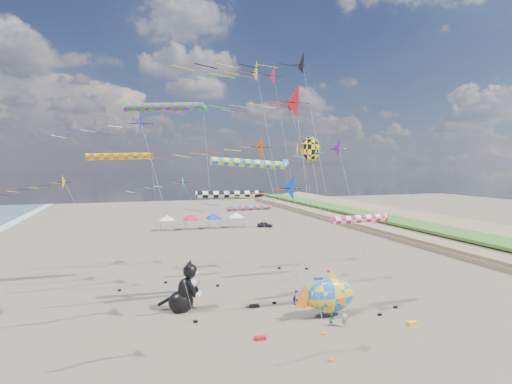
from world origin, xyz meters
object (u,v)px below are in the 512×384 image
object	(u,v)px
person_adult	(344,318)
parked_car	(265,225)
fish_inflatable	(330,296)
child_green	(332,320)
cat_inflatable	(184,286)
child_blue	(294,300)

from	to	relation	value
person_adult	parked_car	xyz separation A→B (m)	(11.30, 53.43, -0.16)
fish_inflatable	parked_car	xyz separation A→B (m)	(11.40, 50.99, -1.38)
person_adult	child_green	size ratio (longest dim) A/B	1.32
cat_inflatable	fish_inflatable	bearing A→B (deg)	-2.08
person_adult	child_blue	xyz separation A→B (m)	(-1.91, 6.38, -0.26)
person_adult	child_blue	distance (m)	6.67
fish_inflatable	parked_car	bearing A→B (deg)	77.40
person_adult	child_blue	world-z (taller)	person_adult
person_adult	child_green	distance (m)	1.08
child_green	child_blue	distance (m)	6.02
person_adult	child_green	world-z (taller)	person_adult
child_green	parked_car	size ratio (longest dim) A/B	0.33
person_adult	parked_car	distance (m)	54.62
child_blue	parked_car	xyz separation A→B (m)	(13.20, 47.05, 0.10)
cat_inflatable	parked_car	xyz separation A→B (m)	(23.94, 45.38, -1.87)
parked_car	person_adult	bearing A→B (deg)	-168.63
cat_inflatable	child_blue	distance (m)	11.04
person_adult	child_blue	bearing A→B (deg)	111.61
cat_inflatable	child_green	size ratio (longest dim) A/B	4.32
cat_inflatable	parked_car	world-z (taller)	cat_inflatable
cat_inflatable	parked_car	bearing A→B (deg)	84.21
child_green	child_blue	xyz separation A→B (m)	(-0.94, 5.94, -0.07)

